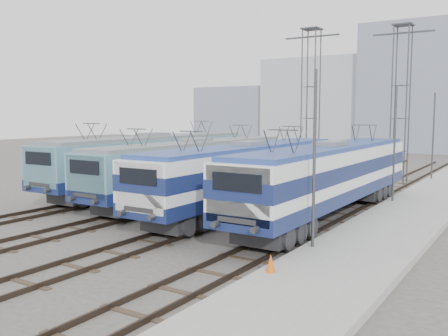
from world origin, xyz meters
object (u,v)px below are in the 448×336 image
Objects in this scene: locomotive_far_right at (329,173)px; mast_mid at (394,146)px; locomotive_far_left at (152,158)px; mast_front at (314,163)px; locomotive_center_right at (248,170)px; mast_rear at (433,138)px; catenary_tower_west at (311,98)px; catenary_tower_east at (401,97)px; safety_cone at (271,263)px; locomotive_center_left at (194,165)px.

mast_mid is (1.85, 5.51, 1.15)m from locomotive_far_right.
locomotive_far_left is 17.62m from mast_front.
locomotive_center_right is 19.08m from mast_rear.
catenary_tower_west reaches higher than locomotive_center_right.
locomotive_center_right is at bearing 136.41° from mast_front.
locomotive_far_left is at bearing -134.61° from catenary_tower_east.
locomotive_far_left is 1.02× the size of locomotive_far_right.
mast_front is (15.35, -8.57, 1.16)m from locomotive_far_left.
mast_mid is (0.00, 12.00, 0.00)m from mast_front.
mast_mid is at bearing 90.00° from mast_front.
locomotive_center_left is at bearing 135.06° from safety_cone.
locomotive_far_left is 1.57× the size of catenary_tower_west.
mast_front reaches higher than locomotive_far_right.
locomotive_far_left is at bearing -134.85° from mast_rear.
locomotive_center_right is at bearing -174.40° from locomotive_far_right.
locomotive_center_left is at bearing -156.45° from mast_mid.
catenary_tower_west is at bearing 110.15° from safety_cone.
catenary_tower_east is at bearing 95.45° from mast_front.
locomotive_far_left is 1.57× the size of catenary_tower_east.
safety_cone is at bearing -56.42° from locomotive_center_right.
mast_mid is at bearing 43.16° from locomotive_center_right.
safety_cone is at bearing -89.75° from mast_mid.
locomotive_center_left is 4.66m from locomotive_center_right.
locomotive_center_right is at bearing -80.84° from catenary_tower_west.
catenary_tower_east is 26.42m from safety_cone.
locomotive_far_right is 2.64× the size of mast_rear.
mast_mid is 15.89m from safety_cone.
catenary_tower_west is at bearing 59.43° from locomotive_far_left.
locomotive_far_right is at bearing 5.60° from locomotive_center_right.
locomotive_center_right is 1.50× the size of catenary_tower_east.
catenary_tower_west reaches higher than locomotive_far_right.
catenary_tower_west is 20.60× the size of safety_cone.
mast_rear is (0.00, 12.00, 0.00)m from mast_mid.
catenary_tower_east is at bearing 94.84° from safety_cone.
safety_cone is (10.92, -10.89, -1.64)m from locomotive_center_left.
locomotive_far_right is 10.44m from safety_cone.
catenary_tower_west is at bearing 79.97° from locomotive_center_left.
catenary_tower_west is 1.71× the size of mast_mid.
catenary_tower_west is 12.16m from mast_mid.
mast_front is 24.00m from mast_rear.
mast_front is (8.60, -20.00, -3.14)m from catenary_tower_west.
catenary_tower_east reaches higher than mast_front.
locomotive_far_right is (9.00, -0.79, 0.12)m from locomotive_center_left.
mast_mid reaches higher than locomotive_center_right.
locomotive_far_right is 1.54× the size of catenary_tower_east.
catenary_tower_east is at bearing 75.08° from locomotive_center_right.
mast_front is 12.00m from mast_mid.
mast_front is at bearing -84.55° from catenary_tower_east.
locomotive_center_left reaches higher than locomotive_center_right.
locomotive_center_right is at bearing -104.92° from catenary_tower_east.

